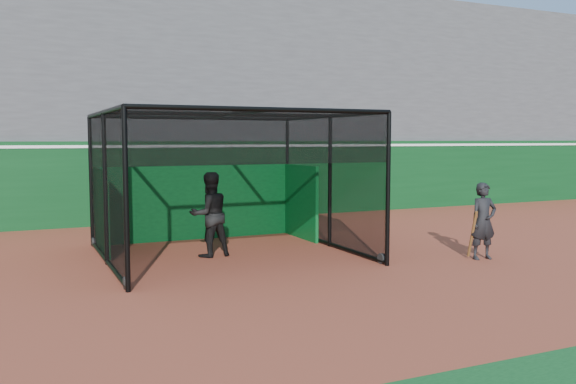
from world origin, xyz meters
name	(u,v)px	position (x,y,z in m)	size (l,w,h in m)	color
ground	(290,276)	(0.00, 0.00, 0.00)	(120.00, 120.00, 0.00)	#96412B
outfield_wall	(177,180)	(0.00, 8.50, 1.29)	(50.00, 0.50, 2.50)	#0A3A16
grandstand	(150,86)	(0.00, 12.27, 4.48)	(50.00, 7.85, 8.95)	#4C4C4F
batting_cage	(226,185)	(-0.39, 2.55, 1.55)	(5.27, 5.03, 3.11)	black
batter	(210,214)	(-0.79, 2.50, 0.93)	(0.90, 0.70, 1.85)	black
on_deck_player	(483,221)	(4.45, -0.20, 0.82)	(0.65, 0.47, 1.65)	black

